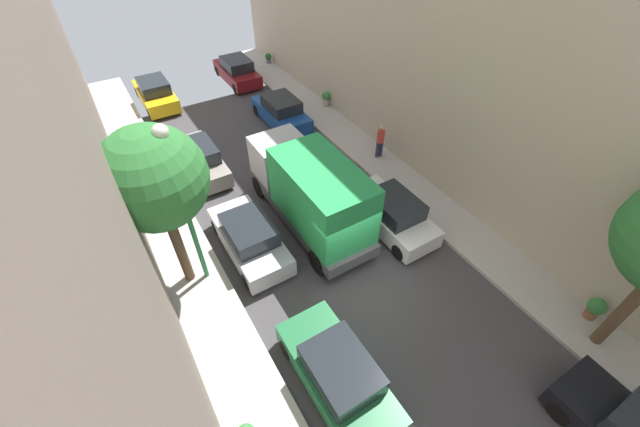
# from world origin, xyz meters

# --- Properties ---
(ground) EXTENTS (32.00, 32.00, 0.00)m
(ground) POSITION_xyz_m (0.00, 0.00, 0.00)
(ground) COLOR #423F42
(sidewalk_left) EXTENTS (2.00, 44.00, 0.15)m
(sidewalk_left) POSITION_xyz_m (-5.00, 0.00, 0.07)
(sidewalk_left) COLOR #B7B2A8
(sidewalk_left) RESTS_ON ground
(sidewalk_right) EXTENTS (2.00, 44.00, 0.15)m
(sidewalk_right) POSITION_xyz_m (5.00, 0.00, 0.07)
(sidewalk_right) COLOR #B7B2A8
(sidewalk_right) RESTS_ON ground
(building_right) EXTENTS (6.00, 44.00, 14.59)m
(building_right) POSITION_xyz_m (9.00, 0.00, 7.30)
(building_right) COLOR beige
(building_right) RESTS_ON ground
(parked_car_left_2) EXTENTS (1.78, 4.20, 1.57)m
(parked_car_left_2) POSITION_xyz_m (-2.70, -2.78, 0.72)
(parked_car_left_2) COLOR #1E6638
(parked_car_left_2) RESTS_ON ground
(parked_car_left_3) EXTENTS (1.78, 4.20, 1.57)m
(parked_car_left_3) POSITION_xyz_m (-2.70, 3.28, 0.72)
(parked_car_left_3) COLOR silver
(parked_car_left_3) RESTS_ON ground
(parked_car_left_4) EXTENTS (1.78, 4.20, 1.57)m
(parked_car_left_4) POSITION_xyz_m (-2.70, 9.13, 0.72)
(parked_car_left_4) COLOR gray
(parked_car_left_4) RESTS_ON ground
(parked_car_left_5) EXTENTS (1.78, 4.20, 1.57)m
(parked_car_left_5) POSITION_xyz_m (-2.70, 17.06, 0.72)
(parked_car_left_5) COLOR gold
(parked_car_left_5) RESTS_ON ground
(parked_car_right_2) EXTENTS (1.78, 4.20, 1.57)m
(parked_car_right_2) POSITION_xyz_m (2.70, 1.56, 0.72)
(parked_car_right_2) COLOR white
(parked_car_right_2) RESTS_ON ground
(parked_car_right_3) EXTENTS (1.78, 4.20, 1.57)m
(parked_car_right_3) POSITION_xyz_m (2.70, 11.18, 0.72)
(parked_car_right_3) COLOR #194799
(parked_car_right_3) RESTS_ON ground
(parked_car_right_4) EXTENTS (1.78, 4.20, 1.57)m
(parked_car_right_4) POSITION_xyz_m (2.70, 17.49, 0.72)
(parked_car_right_4) COLOR maroon
(parked_car_right_4) RESTS_ON ground
(delivery_truck) EXTENTS (2.26, 6.60, 3.38)m
(delivery_truck) POSITION_xyz_m (0.00, 3.33, 1.79)
(delivery_truck) COLOR #4C4C51
(delivery_truck) RESTS_ON ground
(pedestrian) EXTENTS (0.40, 0.36, 1.72)m
(pedestrian) POSITION_xyz_m (5.26, 5.61, 1.07)
(pedestrian) COLOR #2D334C
(pedestrian) RESTS_ON sidewalk_right
(street_tree_0) EXTENTS (3.10, 3.10, 6.04)m
(street_tree_0) POSITION_xyz_m (-5.14, 3.14, 4.61)
(street_tree_0) COLOR brown
(street_tree_0) RESTS_ON sidewalk_left
(potted_plant_1) EXTENTS (0.50, 0.50, 0.86)m
(potted_plant_1) POSITION_xyz_m (5.80, 11.41, 0.64)
(potted_plant_1) COLOR #B2A899
(potted_plant_1) RESTS_ON sidewalk_right
(potted_plant_3) EXTENTS (0.55, 0.55, 0.85)m
(potted_plant_3) POSITION_xyz_m (5.55, -5.26, 0.63)
(potted_plant_3) COLOR brown
(potted_plant_3) RESTS_ON sidewalk_right
(potted_plant_4) EXTENTS (0.44, 0.44, 0.68)m
(potted_plant_4) POSITION_xyz_m (5.64, 18.91, 0.53)
(potted_plant_4) COLOR slate
(potted_plant_4) RESTS_ON sidewalk_right
(potted_plant_5) EXTENTS (0.70, 0.70, 0.94)m
(potted_plant_5) POSITION_xyz_m (-5.53, 8.42, 0.67)
(potted_plant_5) COLOR #B2A899
(potted_plant_5) RESTS_ON sidewalk_left
(lamp_post) EXTENTS (0.44, 0.44, 6.15)m
(lamp_post) POSITION_xyz_m (-4.60, 2.92, 4.14)
(lamp_post) COLOR #26723F
(lamp_post) RESTS_ON sidewalk_left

